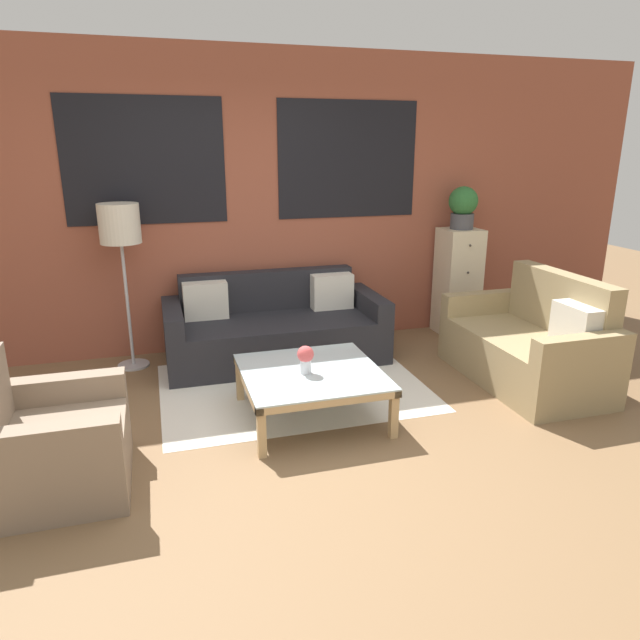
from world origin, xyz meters
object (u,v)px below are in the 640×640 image
object	(u,v)px
armchair_corner	(48,445)
drawer_cabinet	(457,282)
potted_plant	(463,206)
flower_vase	(306,358)
floor_lamp	(120,231)
coffee_table	(311,377)
couch_dark	(275,330)
settee_vintage	(530,346)

from	to	relation	value
armchair_corner	drawer_cabinet	size ratio (longest dim) A/B	0.75
potted_plant	flower_vase	bearing A→B (deg)	-143.30
floor_lamp	coffee_table	bearing A→B (deg)	-48.41
coffee_table	armchair_corner	bearing A→B (deg)	-165.14
couch_dark	coffee_table	world-z (taller)	couch_dark
armchair_corner	flower_vase	size ratio (longest dim) A/B	4.08
armchair_corner	potted_plant	size ratio (longest dim) A/B	1.96
flower_vase	floor_lamp	bearing A→B (deg)	129.72
settee_vintage	coffee_table	distance (m)	1.96
drawer_cabinet	couch_dark	bearing A→B (deg)	-173.81
armchair_corner	coffee_table	bearing A→B (deg)	14.86
coffee_table	drawer_cabinet	bearing A→B (deg)	36.71
couch_dark	floor_lamp	size ratio (longest dim) A/B	1.36
armchair_corner	flower_vase	world-z (taller)	armchair_corner
coffee_table	drawer_cabinet	size ratio (longest dim) A/B	0.89
couch_dark	drawer_cabinet	xyz separation A→B (m)	(2.02, 0.22, 0.28)
potted_plant	couch_dark	bearing A→B (deg)	-173.80
floor_lamp	armchair_corner	bearing A→B (deg)	-102.41
couch_dark	settee_vintage	size ratio (longest dim) A/B	1.36
settee_vintage	potted_plant	xyz separation A→B (m)	(0.07, 1.37, 1.03)
armchair_corner	floor_lamp	size ratio (longest dim) A/B	0.57
couch_dark	flower_vase	size ratio (longest dim) A/B	9.72
couch_dark	settee_vintage	bearing A→B (deg)	-30.59
armchair_corner	floor_lamp	world-z (taller)	floor_lamp
flower_vase	armchair_corner	bearing A→B (deg)	-165.93
coffee_table	floor_lamp	distance (m)	2.14
armchair_corner	flower_vase	distance (m)	1.72
drawer_cabinet	floor_lamp	bearing A→B (deg)	-178.91
coffee_table	potted_plant	distance (m)	2.73
flower_vase	settee_vintage	bearing A→B (deg)	5.00
drawer_cabinet	potted_plant	xyz separation A→B (m)	(0.00, 0.00, 0.79)
floor_lamp	flower_vase	bearing A→B (deg)	-50.28
armchair_corner	potted_plant	xyz separation A→B (m)	(3.73, 1.96, 1.07)
couch_dark	drawer_cabinet	bearing A→B (deg)	6.19
couch_dark	coffee_table	size ratio (longest dim) A/B	2.02
armchair_corner	flower_vase	xyz separation A→B (m)	(1.65, 0.41, 0.21)
armchair_corner	couch_dark	bearing A→B (deg)	45.59
drawer_cabinet	potted_plant	bearing A→B (deg)	90.00
couch_dark	coffee_table	bearing A→B (deg)	-90.20
armchair_corner	coffee_table	distance (m)	1.76
floor_lamp	potted_plant	world-z (taller)	potted_plant
couch_dark	coffee_table	distance (m)	1.29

